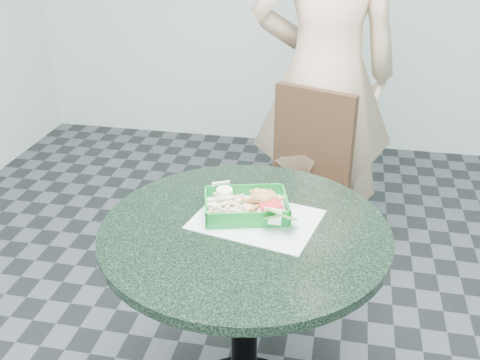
% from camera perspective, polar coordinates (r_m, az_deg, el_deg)
% --- Properties ---
extents(cafe_table, '(0.88, 0.88, 0.75)m').
position_cam_1_polar(cafe_table, '(1.81, 0.46, -9.96)').
color(cafe_table, black).
rests_on(cafe_table, floor).
extents(dining_chair, '(0.37, 0.37, 0.93)m').
position_cam_1_polar(dining_chair, '(2.50, 7.04, -0.20)').
color(dining_chair, black).
rests_on(dining_chair, floor).
extents(diner_person, '(0.94, 0.72, 2.30)m').
position_cam_1_polar(diner_person, '(2.56, 8.97, 15.01)').
color(diner_person, '#CDAC89').
rests_on(diner_person, floor).
extents(placemat, '(0.42, 0.35, 0.00)m').
position_cam_1_polar(placemat, '(1.75, 1.65, -4.57)').
color(placemat, '#AEC5C0').
rests_on(placemat, cafe_table).
extents(food_basket, '(0.26, 0.19, 0.05)m').
position_cam_1_polar(food_basket, '(1.77, 0.61, -3.50)').
color(food_basket, '#0D6F23').
rests_on(food_basket, placemat).
extents(crab_sandwich, '(0.12, 0.12, 0.07)m').
position_cam_1_polar(crab_sandwich, '(1.75, 2.28, -2.85)').
color(crab_sandwich, tan).
rests_on(crab_sandwich, food_basket).
extents(fries_pile, '(0.13, 0.13, 0.04)m').
position_cam_1_polar(fries_pile, '(1.78, -1.32, -2.74)').
color(fries_pile, beige).
rests_on(fries_pile, food_basket).
extents(sauce_ramekin, '(0.05, 0.05, 0.03)m').
position_cam_1_polar(sauce_ramekin, '(1.82, -1.10, -1.60)').
color(sauce_ramekin, white).
rests_on(sauce_ramekin, food_basket).
extents(garnish_cup, '(0.12, 0.11, 0.05)m').
position_cam_1_polar(garnish_cup, '(1.70, 2.87, -4.17)').
color(garnish_cup, white).
rests_on(garnish_cup, food_basket).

